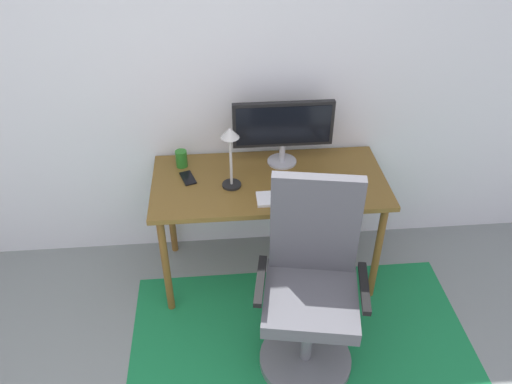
% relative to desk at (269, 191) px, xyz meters
% --- Properties ---
extents(wall_back, '(6.00, 0.10, 2.60)m').
position_rel_desk_xyz_m(wall_back, '(-0.49, 0.40, 0.63)').
color(wall_back, silver).
rests_on(wall_back, ground).
extents(area_rug, '(1.97, 1.24, 0.01)m').
position_rel_desk_xyz_m(area_rug, '(0.13, -0.64, -0.66)').
color(area_rug, '#19793F').
rests_on(area_rug, ground).
extents(desk, '(1.38, 0.65, 0.75)m').
position_rel_desk_xyz_m(desk, '(0.00, 0.00, 0.00)').
color(desk, brown).
rests_on(desk, ground).
extents(monitor, '(0.60, 0.18, 0.41)m').
position_rel_desk_xyz_m(monitor, '(0.10, 0.19, 0.33)').
color(monitor, '#B2B2B7').
rests_on(monitor, desk).
extents(keyboard, '(0.43, 0.13, 0.02)m').
position_rel_desk_xyz_m(keyboard, '(0.12, -0.20, 0.09)').
color(keyboard, white).
rests_on(keyboard, desk).
extents(computer_mouse, '(0.06, 0.10, 0.03)m').
position_rel_desk_xyz_m(computer_mouse, '(0.41, -0.17, 0.10)').
color(computer_mouse, white).
rests_on(computer_mouse, desk).
extents(coffee_cup, '(0.07, 0.07, 0.10)m').
position_rel_desk_xyz_m(coffee_cup, '(-0.52, 0.20, 0.13)').
color(coffee_cup, '#257121').
rests_on(coffee_cup, desk).
extents(cell_phone, '(0.11, 0.15, 0.01)m').
position_rel_desk_xyz_m(cell_phone, '(-0.48, 0.05, 0.08)').
color(cell_phone, black).
rests_on(cell_phone, desk).
extents(desk_lamp, '(0.11, 0.11, 0.38)m').
position_rel_desk_xyz_m(desk_lamp, '(-0.22, -0.04, 0.34)').
color(desk_lamp, black).
rests_on(desk_lamp, desk).
extents(office_chair, '(0.60, 0.54, 1.12)m').
position_rel_desk_xyz_m(office_chair, '(0.15, -0.67, -0.19)').
color(office_chair, slate).
rests_on(office_chair, ground).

